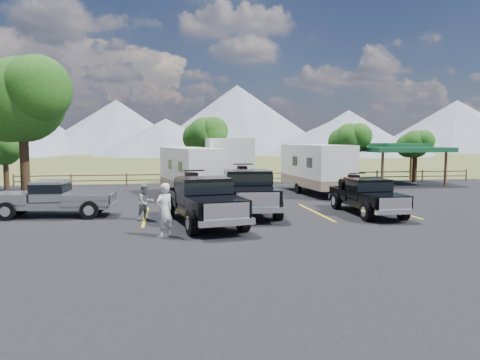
{
  "coord_description": "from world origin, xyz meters",
  "views": [
    {
      "loc": [
        -5.04,
        -17.38,
        3.53
      ],
      "look_at": [
        -1.59,
        4.45,
        1.6
      ],
      "focal_mm": 35.0,
      "sensor_mm": 36.0,
      "label": 1
    }
  ],
  "objects": [
    {
      "name": "asphalt_lot",
      "position": [
        0.0,
        3.0,
        0.02
      ],
      "size": [
        44.0,
        34.0,
        0.04
      ],
      "primitive_type": "cube",
      "color": "black",
      "rests_on": "ground"
    },
    {
      "name": "rig_center",
      "position": [
        -1.26,
        4.45,
        1.14
      ],
      "size": [
        2.62,
        6.9,
        2.28
      ],
      "rotation": [
        0.0,
        0.0,
        -0.04
      ],
      "color": "black",
      "rests_on": "asphalt_lot"
    },
    {
      "name": "rail_fence",
      "position": [
        2.0,
        18.5,
        0.61
      ],
      "size": [
        36.12,
        0.12,
        1.0
      ],
      "color": "brown",
      "rests_on": "ground"
    },
    {
      "name": "stall_lines",
      "position": [
        0.0,
        4.0,
        0.04
      ],
      "size": [
        12.12,
        5.5,
        0.01
      ],
      "color": "gold",
      "rests_on": "asphalt_lot"
    },
    {
      "name": "rig_left",
      "position": [
        -3.6,
        1.78,
        1.08
      ],
      "size": [
        3.26,
        6.74,
        2.16
      ],
      "rotation": [
        0.0,
        0.0,
        0.19
      ],
      "color": "black",
      "rests_on": "asphalt_lot"
    },
    {
      "name": "tree_north",
      "position": [
        -2.03,
        19.02,
        3.83
      ],
      "size": [
        3.46,
        3.24,
        5.25
      ],
      "color": "black",
      "rests_on": "ground"
    },
    {
      "name": "pickup_silver",
      "position": [
        -10.06,
        4.62,
        0.89
      ],
      "size": [
        5.55,
        2.19,
        1.63
      ],
      "rotation": [
        0.0,
        0.0,
        -1.63
      ],
      "color": "gray",
      "rests_on": "asphalt_lot"
    },
    {
      "name": "ground",
      "position": [
        0.0,
        0.0,
        0.0
      ],
      "size": [
        320.0,
        320.0,
        0.0
      ],
      "primitive_type": "plane",
      "color": "#465524",
      "rests_on": "ground"
    },
    {
      "name": "pavilion",
      "position": [
        13.0,
        17.0,
        2.79
      ],
      "size": [
        6.2,
        6.2,
        3.22
      ],
      "color": "brown",
      "rests_on": "ground"
    },
    {
      "name": "tree_ne_b",
      "position": [
        14.98,
        18.01,
        3.13
      ],
      "size": [
        2.77,
        2.59,
        4.27
      ],
      "color": "black",
      "rests_on": "ground"
    },
    {
      "name": "tree_big_nw",
      "position": [
        -12.55,
        9.03,
        5.6
      ],
      "size": [
        5.54,
        5.18,
        7.84
      ],
      "color": "black",
      "rests_on": "ground"
    },
    {
      "name": "trailer_left",
      "position": [
        -3.59,
        10.6,
        1.6
      ],
      "size": [
        3.73,
        8.6,
        2.99
      ],
      "rotation": [
        0.0,
        0.0,
        0.23
      ],
      "color": "white",
      "rests_on": "asphalt_lot"
    },
    {
      "name": "trailer_center",
      "position": [
        -0.99,
        13.98,
        1.9
      ],
      "size": [
        2.99,
        10.25,
        3.56
      ],
      "rotation": [
        0.0,
        0.0,
        -0.04
      ],
      "color": "white",
      "rests_on": "asphalt_lot"
    },
    {
      "name": "mountain_range",
      "position": [
        -7.63,
        105.98,
        7.87
      ],
      "size": [
        209.0,
        71.0,
        20.0
      ],
      "color": "slate",
      "rests_on": "ground"
    },
    {
      "name": "rig_right",
      "position": [
        4.22,
        3.18,
        0.93
      ],
      "size": [
        1.99,
        5.56,
        1.85
      ],
      "rotation": [
        0.0,
        0.0,
        0.01
      ],
      "color": "black",
      "rests_on": "asphalt_lot"
    },
    {
      "name": "person_a",
      "position": [
        -5.13,
        -0.65,
        1.01
      ],
      "size": [
        0.84,
        0.8,
        1.94
      ],
      "primitive_type": "imported",
      "rotation": [
        0.0,
        0.0,
        3.79
      ],
      "color": "silver",
      "rests_on": "asphalt_lot"
    },
    {
      "name": "tree_nw_small",
      "position": [
        -16.02,
        17.01,
        2.78
      ],
      "size": [
        2.59,
        2.43,
        3.85
      ],
      "color": "black",
      "rests_on": "ground"
    },
    {
      "name": "tree_ne_a",
      "position": [
        8.97,
        17.01,
        3.48
      ],
      "size": [
        3.11,
        2.92,
        4.76
      ],
      "color": "black",
      "rests_on": "ground"
    },
    {
      "name": "trailer_right",
      "position": [
        4.45,
        11.42,
        1.68
      ],
      "size": [
        2.85,
        9.06,
        3.14
      ],
      "rotation": [
        0.0,
        0.0,
        0.07
      ],
      "color": "white",
      "rests_on": "asphalt_lot"
    },
    {
      "name": "person_b",
      "position": [
        -5.95,
        2.99,
        0.82
      ],
      "size": [
        0.96,
        0.91,
        1.56
      ],
      "primitive_type": "imported",
      "rotation": [
        0.0,
        0.0,
        0.57
      ],
      "color": "slate",
      "rests_on": "asphalt_lot"
    }
  ]
}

